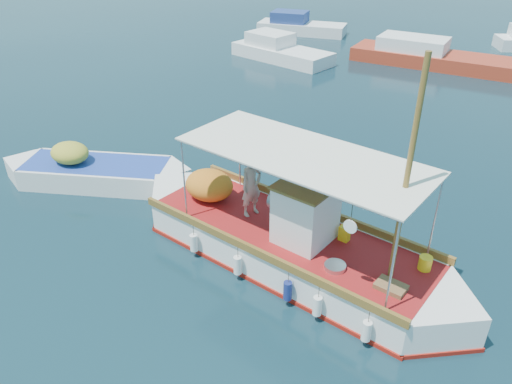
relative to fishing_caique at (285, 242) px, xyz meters
The scene contains 6 objects.
ground 0.97m from the fishing_caique, 97.94° to the left, with size 160.00×160.00×0.00m, color black.
fishing_caique is the anchor object (origin of this frame).
dinghy 7.96m from the fishing_caique, behind, with size 6.35×3.86×1.70m.
bg_boat_nw 20.94m from the fishing_caique, 120.06° to the left, with size 7.06×3.61×1.80m.
bg_boat_n 21.98m from the fishing_caique, 94.90° to the left, with size 10.28×3.16×1.80m.
bg_boat_far_w 28.54m from the fishing_caique, 116.87° to the left, with size 6.96×3.78×1.80m.
Camera 1 is at (5.36, -10.73, 8.68)m, focal length 35.00 mm.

